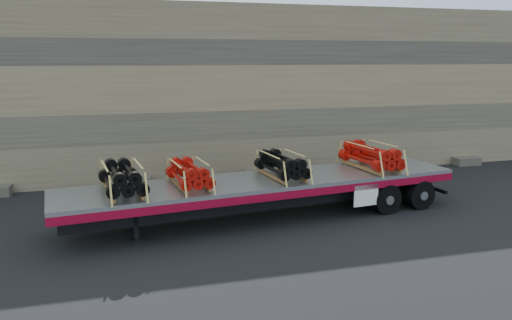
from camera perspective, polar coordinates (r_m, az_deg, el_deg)
The scene contains 7 objects.
ground at distance 15.76m, azimuth -1.91°, elevation -6.47°, with size 120.00×120.00×0.00m, color black.
rock_wall at distance 21.40m, azimuth -6.13°, elevation 7.81°, with size 44.00×3.00×7.00m, color #7A6B54.
trailer at distance 15.45m, azimuth 1.05°, elevation -4.41°, with size 12.51×2.41×1.25m, color #9A9CA0, non-canonical shape.
bundle_front at distance 14.10m, azimuth -15.03°, elevation -2.14°, with size 1.08×2.16×0.77m, color black, non-canonical shape.
bundle_midfront at distance 14.45m, azimuth -7.63°, elevation -1.68°, with size 0.97×1.93×0.69m, color #AF0F09, non-canonical shape.
bundle_midrear at distance 15.43m, azimuth 2.97°, elevation -0.67°, with size 1.01×2.03×0.72m, color black, non-canonical shape.
bundle_rear at distance 17.07m, azimuth 12.98°, elevation 0.36°, with size 1.12×2.24×0.80m, color #AF0F09, non-canonical shape.
Camera 1 is at (-3.52, -14.56, 4.88)m, focal length 35.00 mm.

